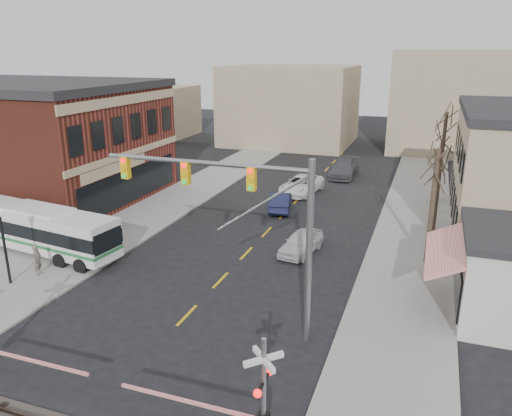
{
  "coord_description": "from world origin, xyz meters",
  "views": [
    {
      "loc": [
        10.1,
        -16.65,
        12.04
      ],
      "look_at": [
        1.14,
        8.58,
        3.5
      ],
      "focal_mm": 35.0,
      "sensor_mm": 36.0,
      "label": 1
    }
  ],
  "objects_px": {
    "street_lamp": "(2,230)",
    "traffic_signal_mast": "(249,208)",
    "transit_bus": "(41,229)",
    "rr_crossing_east": "(250,394)",
    "car_b": "(280,201)",
    "car_d": "(344,168)",
    "pedestrian_near": "(37,260)",
    "car_a": "(301,242)",
    "pedestrian_far": "(80,237)",
    "car_c": "(301,185)"
  },
  "relations": [
    {
      "from": "traffic_signal_mast",
      "to": "pedestrian_far",
      "type": "xyz_separation_m",
      "value": [
        -12.83,
        4.74,
        -4.65
      ]
    },
    {
      "from": "car_b",
      "to": "pedestrian_far",
      "type": "height_order",
      "value": "pedestrian_far"
    },
    {
      "from": "traffic_signal_mast",
      "to": "pedestrian_near",
      "type": "relative_size",
      "value": 5.42
    },
    {
      "from": "car_b",
      "to": "car_a",
      "type": "bearing_deg",
      "value": 102.72
    },
    {
      "from": "traffic_signal_mast",
      "to": "street_lamp",
      "type": "relative_size",
      "value": 2.25
    },
    {
      "from": "car_b",
      "to": "car_d",
      "type": "height_order",
      "value": "car_d"
    },
    {
      "from": "transit_bus",
      "to": "rr_crossing_east",
      "type": "distance_m",
      "value": 20.41
    },
    {
      "from": "street_lamp",
      "to": "traffic_signal_mast",
      "type": "bearing_deg",
      "value": 0.72
    },
    {
      "from": "traffic_signal_mast",
      "to": "pedestrian_far",
      "type": "height_order",
      "value": "traffic_signal_mast"
    },
    {
      "from": "traffic_signal_mast",
      "to": "pedestrian_far",
      "type": "distance_m",
      "value": 14.45
    },
    {
      "from": "car_a",
      "to": "car_b",
      "type": "distance_m",
      "value": 8.65
    },
    {
      "from": "street_lamp",
      "to": "transit_bus",
      "type": "bearing_deg",
      "value": 109.64
    },
    {
      "from": "street_lamp",
      "to": "car_d",
      "type": "bearing_deg",
      "value": 67.08
    },
    {
      "from": "car_c",
      "to": "pedestrian_near",
      "type": "bearing_deg",
      "value": -106.32
    },
    {
      "from": "rr_crossing_east",
      "to": "car_a",
      "type": "distance_m",
      "value": 16.1
    },
    {
      "from": "car_a",
      "to": "street_lamp",
      "type": "bearing_deg",
      "value": -135.15
    },
    {
      "from": "car_d",
      "to": "pedestrian_near",
      "type": "height_order",
      "value": "pedestrian_near"
    },
    {
      "from": "transit_bus",
      "to": "car_d",
      "type": "height_order",
      "value": "transit_bus"
    },
    {
      "from": "car_d",
      "to": "pedestrian_near",
      "type": "xyz_separation_m",
      "value": [
        -11.86,
        -28.44,
        0.17
      ]
    },
    {
      "from": "transit_bus",
      "to": "car_c",
      "type": "relative_size",
      "value": 2.01
    },
    {
      "from": "rr_crossing_east",
      "to": "street_lamp",
      "type": "distance_m",
      "value": 17.28
    },
    {
      "from": "rr_crossing_east",
      "to": "car_c",
      "type": "distance_m",
      "value": 29.48
    },
    {
      "from": "transit_bus",
      "to": "car_a",
      "type": "bearing_deg",
      "value": 19.64
    },
    {
      "from": "car_d",
      "to": "pedestrian_near",
      "type": "distance_m",
      "value": 30.81
    },
    {
      "from": "traffic_signal_mast",
      "to": "car_d",
      "type": "xyz_separation_m",
      "value": [
        -0.98,
        29.6,
        -4.89
      ]
    },
    {
      "from": "transit_bus",
      "to": "car_c",
      "type": "bearing_deg",
      "value": 57.65
    },
    {
      "from": "car_a",
      "to": "pedestrian_far",
      "type": "xyz_separation_m",
      "value": [
        -12.78,
        -4.58,
        0.37
      ]
    },
    {
      "from": "street_lamp",
      "to": "car_d",
      "type": "xyz_separation_m",
      "value": [
        12.59,
        29.77,
        -2.3
      ]
    },
    {
      "from": "car_c",
      "to": "pedestrian_far",
      "type": "distance_m",
      "value": 19.96
    },
    {
      "from": "traffic_signal_mast",
      "to": "street_lamp",
      "type": "distance_m",
      "value": 13.81
    },
    {
      "from": "traffic_signal_mast",
      "to": "street_lamp",
      "type": "xyz_separation_m",
      "value": [
        -13.57,
        -0.17,
        -2.59
      ]
    },
    {
      "from": "street_lamp",
      "to": "car_d",
      "type": "distance_m",
      "value": 32.41
    },
    {
      "from": "traffic_signal_mast",
      "to": "rr_crossing_east",
      "type": "height_order",
      "value": "traffic_signal_mast"
    },
    {
      "from": "transit_bus",
      "to": "rr_crossing_east",
      "type": "bearing_deg",
      "value": -30.96
    },
    {
      "from": "car_a",
      "to": "car_b",
      "type": "height_order",
      "value": "car_b"
    },
    {
      "from": "rr_crossing_east",
      "to": "pedestrian_far",
      "type": "bearing_deg",
      "value": 143.6
    },
    {
      "from": "pedestrian_far",
      "to": "car_d",
      "type": "bearing_deg",
      "value": 18.66
    },
    {
      "from": "car_d",
      "to": "pedestrian_far",
      "type": "height_order",
      "value": "pedestrian_far"
    },
    {
      "from": "car_b",
      "to": "car_c",
      "type": "xyz_separation_m",
      "value": [
        0.34,
        5.2,
        0.05
      ]
    },
    {
      "from": "car_a",
      "to": "car_b",
      "type": "xyz_separation_m",
      "value": [
        -3.7,
        7.81,
        0.02
      ]
    },
    {
      "from": "car_a",
      "to": "pedestrian_far",
      "type": "height_order",
      "value": "pedestrian_far"
    },
    {
      "from": "transit_bus",
      "to": "rr_crossing_east",
      "type": "relative_size",
      "value": 1.98
    },
    {
      "from": "transit_bus",
      "to": "pedestrian_far",
      "type": "bearing_deg",
      "value": 19.27
    },
    {
      "from": "street_lamp",
      "to": "rr_crossing_east",
      "type": "bearing_deg",
      "value": -21.66
    },
    {
      "from": "car_c",
      "to": "car_b",
      "type": "bearing_deg",
      "value": -86.05
    },
    {
      "from": "car_a",
      "to": "pedestrian_near",
      "type": "relative_size",
      "value": 2.35
    },
    {
      "from": "car_b",
      "to": "pedestrian_far",
      "type": "bearing_deg",
      "value": 41.13
    },
    {
      "from": "rr_crossing_east",
      "to": "street_lamp",
      "type": "xyz_separation_m",
      "value": [
        -16.03,
        6.37,
        1.15
      ]
    },
    {
      "from": "transit_bus",
      "to": "pedestrian_far",
      "type": "distance_m",
      "value": 2.4
    },
    {
      "from": "car_c",
      "to": "pedestrian_far",
      "type": "relative_size",
      "value": 2.92
    }
  ]
}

